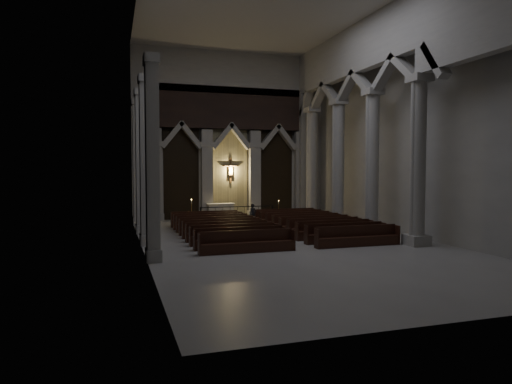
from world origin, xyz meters
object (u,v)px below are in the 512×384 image
at_px(altar, 220,210).
at_px(pews, 270,229).
at_px(altar_rail, 237,211).
at_px(candle_stand_right, 278,214).
at_px(candle_stand_left, 192,217).
at_px(worshipper, 253,214).

height_order(altar, pews, altar).
bearing_deg(altar, altar_rail, -51.91).
bearing_deg(altar_rail, altar, 128.09).
xyz_separation_m(altar_rail, candle_stand_right, (2.98, -0.19, -0.31)).
height_order(altar_rail, candle_stand_left, candle_stand_left).
xyz_separation_m(candle_stand_left, worshipper, (3.62, -2.14, 0.25)).
distance_m(altar_rail, worshipper, 2.62).
distance_m(altar_rail, candle_stand_right, 3.00).
relative_size(candle_stand_left, pews, 0.16).
xyz_separation_m(altar, altar_rail, (0.93, -1.19, 0.03)).
bearing_deg(candle_stand_right, pews, -113.74).
relative_size(candle_stand_right, worshipper, 1.00).
height_order(altar, candle_stand_left, candle_stand_left).
bearing_deg(candle_stand_left, altar_rail, 7.91).
relative_size(altar, candle_stand_right, 1.44).
relative_size(candle_stand_left, worshipper, 1.17).
bearing_deg(candle_stand_left, altar, 35.02).
xyz_separation_m(altar, candle_stand_right, (3.91, -1.38, -0.28)).
bearing_deg(pews, altar_rail, 90.00).
distance_m(candle_stand_left, candle_stand_right, 6.26).
bearing_deg(candle_stand_right, candle_stand_left, -177.59).
xyz_separation_m(altar, pews, (0.93, -8.16, -0.34)).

